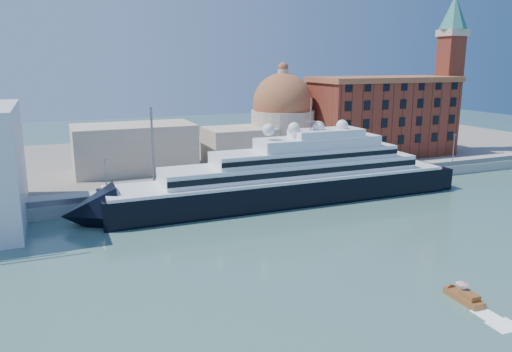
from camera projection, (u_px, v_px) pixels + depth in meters
name	position (u px, v px, depth m)	size (l,w,h in m)	color
ground	(311.00, 240.00, 84.82)	(400.00, 400.00, 0.00)	#386057
quay	(241.00, 187.00, 115.14)	(180.00, 10.00, 2.50)	gray
land	(193.00, 157.00, 152.10)	(260.00, 72.00, 2.00)	slate
quay_fence	(248.00, 184.00, 110.67)	(180.00, 0.10, 1.20)	slate
superyacht	(275.00, 183.00, 105.88)	(86.40, 11.98, 25.82)	black
water_taxi	(465.00, 297.00, 63.13)	(2.10, 5.67, 2.66)	brown
warehouse	(383.00, 116.00, 147.89)	(43.00, 19.00, 23.25)	maroon
campanile	(450.00, 64.00, 153.45)	(8.40, 8.40, 47.00)	maroon
church	(231.00, 131.00, 136.69)	(66.00, 18.00, 25.50)	beige
lamp_posts	(188.00, 156.00, 106.92)	(120.80, 2.40, 18.00)	slate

